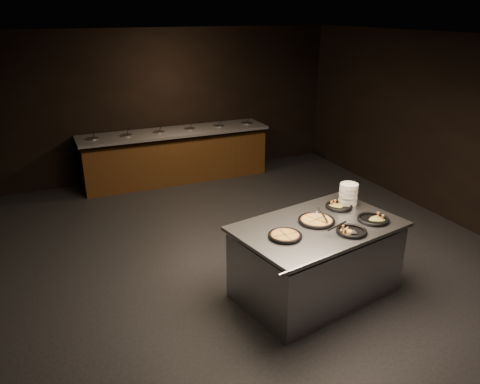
{
  "coord_description": "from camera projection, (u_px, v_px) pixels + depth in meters",
  "views": [
    {
      "loc": [
        -2.43,
        -5.1,
        3.22
      ],
      "look_at": [
        -0.05,
        0.3,
        0.9
      ],
      "focal_mm": 35.0,
      "sensor_mm": 36.0,
      "label": 1
    }
  ],
  "objects": [
    {
      "name": "room",
      "position": [
        253.0,
        159.0,
        5.9
      ],
      "size": [
        7.02,
        8.02,
        2.92
      ],
      "color": "black",
      "rests_on": "ground"
    },
    {
      "name": "serving_counter",
      "position": [
        316.0,
        261.0,
        5.54
      ],
      "size": [
        2.09,
        1.56,
        0.91
      ],
      "rotation": [
        0.0,
        0.0,
        0.19
      ],
      "color": "#AFB2B6",
      "rests_on": "ground"
    },
    {
      "name": "salad_bar",
      "position": [
        176.0,
        159.0,
        9.3
      ],
      "size": [
        3.7,
        0.83,
        1.18
      ],
      "color": "#4D2D12",
      "rests_on": "ground"
    },
    {
      "name": "pan_veggie_whole",
      "position": [
        285.0,
        235.0,
        5.07
      ],
      "size": [
        0.38,
        0.38,
        0.04
      ],
      "rotation": [
        0.0,
        0.0,
        -0.04
      ],
      "color": "black",
      "rests_on": "serving_counter"
    },
    {
      "name": "pan_veggie_slices",
      "position": [
        373.0,
        219.0,
        5.46
      ],
      "size": [
        0.37,
        0.37,
        0.04
      ],
      "rotation": [
        0.0,
        0.0,
        -0.47
      ],
      "color": "black",
      "rests_on": "serving_counter"
    },
    {
      "name": "plate_stack",
      "position": [
        348.0,
        194.0,
        5.88
      ],
      "size": [
        0.23,
        0.23,
        0.27
      ],
      "primitive_type": "cylinder",
      "color": "silver",
      "rests_on": "serving_counter"
    },
    {
      "name": "pan_cheese_slices_a",
      "position": [
        339.0,
        206.0,
        5.82
      ],
      "size": [
        0.34,
        0.34,
        0.04
      ],
      "rotation": [
        0.0,
        0.0,
        0.56
      ],
      "color": "black",
      "rests_on": "serving_counter"
    },
    {
      "name": "server_right",
      "position": [
        341.0,
        228.0,
        5.11
      ],
      "size": [
        0.33,
        0.16,
        0.16
      ],
      "rotation": [
        0.0,
        0.0,
        -0.31
      ],
      "color": "#AFB2B6",
      "rests_on": "serving_counter"
    },
    {
      "name": "pan_cheese_slices_b",
      "position": [
        352.0,
        231.0,
        5.17
      ],
      "size": [
        0.34,
        0.34,
        0.04
      ],
      "rotation": [
        0.0,
        0.0,
        2.34
      ],
      "color": "black",
      "rests_on": "serving_counter"
    },
    {
      "name": "pan_cheese_whole",
      "position": [
        316.0,
        220.0,
        5.43
      ],
      "size": [
        0.43,
        0.43,
        0.04
      ],
      "rotation": [
        0.0,
        0.0,
        0.33
      ],
      "color": "black",
      "rests_on": "serving_counter"
    },
    {
      "name": "server_left",
      "position": [
        321.0,
        215.0,
        5.43
      ],
      "size": [
        0.09,
        0.33,
        0.15
      ],
      "rotation": [
        0.0,
        0.0,
        1.59
      ],
      "color": "#AFB2B6",
      "rests_on": "serving_counter"
    }
  ]
}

